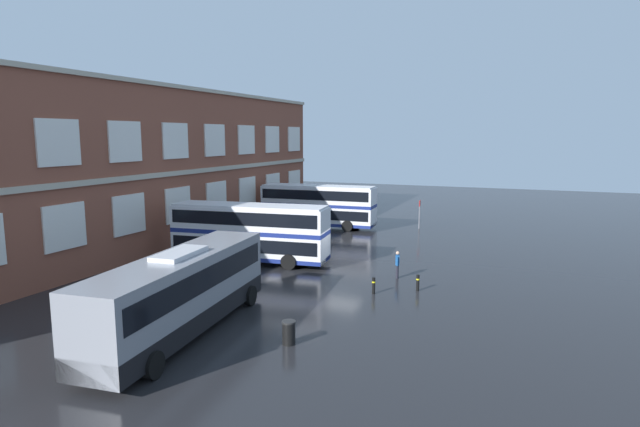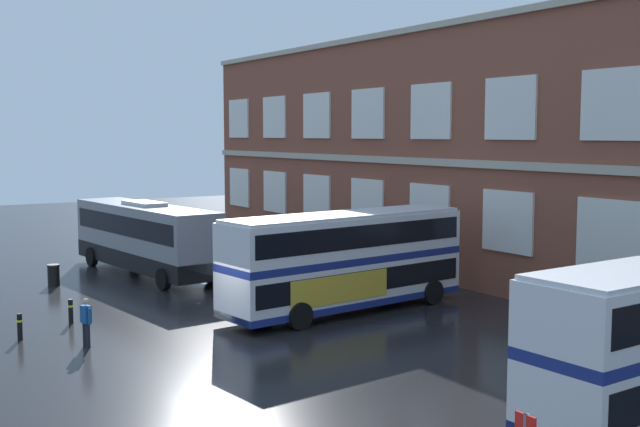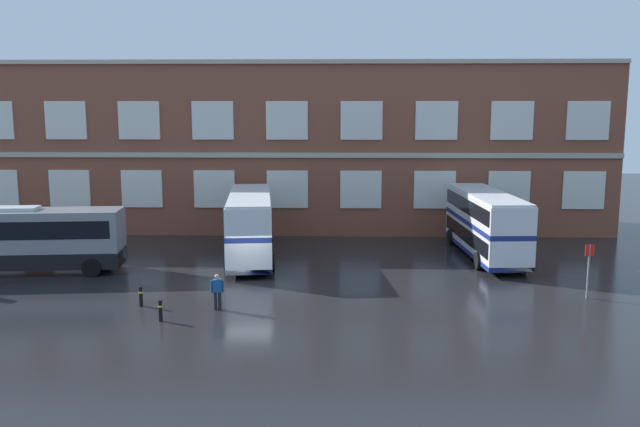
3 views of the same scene
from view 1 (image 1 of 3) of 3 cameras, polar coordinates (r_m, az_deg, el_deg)
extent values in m
plane|color=black|center=(35.57, -0.67, -5.75)|extent=(120.00, 120.00, 0.00)
cube|color=brown|center=(42.24, -22.07, 4.38)|extent=(53.11, 8.00, 12.35)
cube|color=#B2A893|center=(39.51, -17.80, 3.99)|extent=(53.11, 0.16, 0.36)
cube|color=#B2A893|center=(39.60, -18.28, 13.51)|extent=(53.11, 0.28, 0.30)
cube|color=silver|center=(34.15, -26.25, -1.32)|extent=(2.97, 0.12, 2.72)
cube|color=silver|center=(37.81, -20.23, -0.08)|extent=(2.97, 0.12, 2.72)
cube|color=silver|center=(41.83, -15.33, 0.93)|extent=(2.97, 0.12, 2.72)
cube|color=silver|center=(46.11, -11.31, 1.75)|extent=(2.97, 0.12, 2.72)
cube|color=silver|center=(50.58, -7.98, 2.43)|extent=(2.97, 0.12, 2.72)
cube|color=silver|center=(55.20, -5.20, 2.98)|extent=(2.97, 0.12, 2.72)
cube|color=silver|center=(59.94, -2.85, 3.45)|extent=(2.97, 0.12, 2.72)
cube|color=silver|center=(33.73, -26.80, 6.98)|extent=(2.97, 0.12, 2.72)
cube|color=silver|center=(37.43, -20.63, 7.41)|extent=(2.97, 0.12, 2.72)
cube|color=silver|center=(41.49, -15.60, 7.70)|extent=(2.97, 0.12, 2.72)
cube|color=silver|center=(45.80, -11.49, 7.90)|extent=(2.97, 0.12, 2.72)
cube|color=silver|center=(50.30, -8.10, 8.03)|extent=(2.97, 0.12, 2.72)
cube|color=silver|center=(54.95, -5.27, 8.12)|extent=(2.97, 0.12, 2.72)
cube|color=silver|center=(59.70, -2.88, 8.18)|extent=(2.97, 0.12, 2.72)
cube|color=silver|center=(36.68, -7.70, -3.43)|extent=(3.77, 11.22, 1.75)
cube|color=black|center=(36.63, -7.70, -3.11)|extent=(3.76, 10.78, 0.90)
cube|color=navy|center=(36.48, -7.73, -1.85)|extent=(3.77, 11.22, 0.30)
cube|color=silver|center=(36.32, -7.76, -0.42)|extent=(3.77, 11.22, 1.55)
cube|color=black|center=(36.31, -7.76, -0.30)|extent=(3.76, 10.78, 0.90)
cube|color=navy|center=(36.84, -7.67, -4.55)|extent=(3.79, 11.22, 0.28)
cube|color=silver|center=(36.20, -7.79, 0.89)|extent=(3.64, 10.99, 0.12)
cube|color=gold|center=(37.33, -5.05, -3.03)|extent=(0.57, 4.81, 1.10)
cube|color=yellow|center=(38.77, -15.20, 0.56)|extent=(1.65, 0.25, 0.40)
cylinder|color=black|center=(39.60, -12.06, -3.69)|extent=(0.43, 1.07, 1.04)
cylinder|color=black|center=(37.42, -13.89, -4.47)|extent=(0.43, 1.07, 1.04)
cylinder|color=black|center=(36.84, -2.15, -4.42)|extent=(0.43, 1.07, 1.04)
cylinder|color=black|center=(34.49, -3.47, -5.34)|extent=(0.43, 1.07, 1.04)
cube|color=silver|center=(50.04, -0.20, -0.13)|extent=(3.15, 11.12, 1.75)
cube|color=black|center=(50.01, -0.20, 0.10)|extent=(3.16, 10.69, 0.90)
cube|color=navy|center=(49.90, -0.20, 1.03)|extent=(3.15, 11.12, 0.30)
cube|color=silver|center=(49.79, -0.20, 2.08)|extent=(3.15, 11.12, 1.55)
cube|color=black|center=(49.78, -0.20, 2.17)|extent=(3.16, 10.69, 0.90)
cube|color=navy|center=(50.16, -0.20, -0.96)|extent=(3.17, 11.12, 0.28)
cube|color=silver|center=(49.70, -0.20, 3.04)|extent=(3.03, 10.90, 0.12)
cube|color=gold|center=(50.83, 1.69, 0.10)|extent=(0.29, 4.83, 1.10)
cube|color=yellow|center=(51.81, -5.92, 2.77)|extent=(1.66, 0.15, 0.40)
cylinder|color=black|center=(52.70, -3.69, -0.48)|extent=(0.38, 1.06, 1.04)
cylinder|color=black|center=(50.40, -4.82, -0.91)|extent=(0.38, 1.06, 1.04)
cylinder|color=black|center=(50.38, 3.82, -0.91)|extent=(0.38, 1.06, 1.04)
cylinder|color=black|center=(47.96, 3.01, -1.38)|extent=(0.38, 1.06, 1.04)
cube|color=gray|center=(23.94, -15.05, -8.23)|extent=(12.20, 3.81, 3.20)
cube|color=black|center=(23.77, -15.11, -6.76)|extent=(11.49, 3.77, 1.00)
cube|color=black|center=(24.30, -14.94, -10.83)|extent=(12.20, 3.83, 0.90)
cube|color=silver|center=(23.52, -15.21, -4.26)|extent=(3.00, 1.57, 0.20)
cylinder|color=black|center=(27.66, -7.67, -8.93)|extent=(1.07, 0.43, 1.04)
cylinder|color=black|center=(28.75, -12.37, -8.37)|extent=(1.07, 0.43, 1.04)
cylinder|color=black|center=(20.59, -17.83, -15.58)|extent=(1.07, 0.43, 1.04)
cylinder|color=black|center=(22.04, -23.51, -14.25)|extent=(1.07, 0.43, 1.04)
cylinder|color=black|center=(32.74, 8.48, -6.35)|extent=(0.19, 0.19, 0.85)
cylinder|color=black|center=(32.93, 8.50, -6.26)|extent=(0.19, 0.19, 0.85)
cube|color=#194C8C|center=(32.66, 8.52, -5.07)|extent=(0.44, 0.32, 0.60)
cylinder|color=#194C8C|center=(32.41, 8.50, -5.23)|extent=(0.13, 0.13, 0.57)
cylinder|color=#194C8C|center=(32.92, 8.54, -5.02)|extent=(0.13, 0.13, 0.57)
sphere|color=tan|center=(32.56, 8.54, -4.32)|extent=(0.22, 0.22, 0.22)
cylinder|color=slate|center=(50.23, 10.87, -0.11)|extent=(0.10, 0.10, 2.70)
cube|color=red|center=(50.08, 10.93, 1.10)|extent=(0.44, 0.04, 0.56)
cylinder|color=black|center=(22.63, -3.45, -13.03)|extent=(0.56, 0.56, 0.95)
cylinder|color=black|center=(22.45, -3.46, -11.81)|extent=(0.60, 0.60, 0.08)
cylinder|color=black|center=(30.38, 10.70, -7.49)|extent=(0.18, 0.18, 0.95)
cylinder|color=yellow|center=(30.32, 10.71, -7.11)|extent=(0.19, 0.19, 0.08)
cylinder|color=black|center=(29.47, 5.92, -7.89)|extent=(0.18, 0.18, 0.95)
cylinder|color=yellow|center=(29.41, 5.92, -7.50)|extent=(0.19, 0.19, 0.08)
camera|label=2|loc=(57.56, 22.22, 6.42)|focal=44.25mm
camera|label=3|loc=(42.62, 54.03, 5.71)|focal=37.25mm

